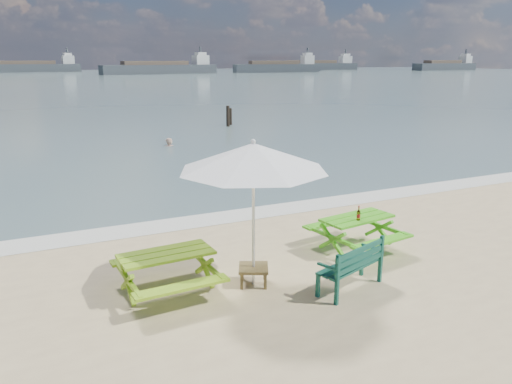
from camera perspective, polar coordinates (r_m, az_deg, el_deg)
name	(u,v)px	position (r m, az deg, el deg)	size (l,w,h in m)	color
sea	(45,81)	(90.96, -22.95, 11.62)	(300.00, 300.00, 0.00)	slate
foam_strip	(233,216)	(11.81, -2.60, -2.74)	(22.00, 0.90, 0.01)	silver
picnic_table_left	(167,274)	(8.06, -10.11, -9.22)	(1.53, 1.68, 0.69)	#7CAD1A
picnic_table_right	(356,234)	(9.85, 11.40, -4.75)	(1.64, 1.77, 0.68)	#47B31B
park_bench	(350,275)	(8.26, 10.67, -9.31)	(1.33, 0.80, 0.78)	#104436
side_table	(253,275)	(8.32, -0.29, -9.45)	(0.63, 0.63, 0.31)	brown
patio_umbrella	(253,157)	(7.71, -0.31, 4.04)	(3.16, 3.16, 2.35)	silver
beer_bottle	(358,215)	(9.52, 11.63, -2.64)	(0.07, 0.07, 0.27)	#975B15
swimmer	(169,156)	(21.75, -9.90, 4.05)	(0.60, 0.41, 1.59)	tan
mooring_pilings	(229,118)	(27.78, -3.11, 8.43)	(0.57, 0.77, 1.33)	black
cargo_ships	(257,67)	(142.93, 0.17, 14.07)	(141.65, 36.34, 4.40)	#3B4146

